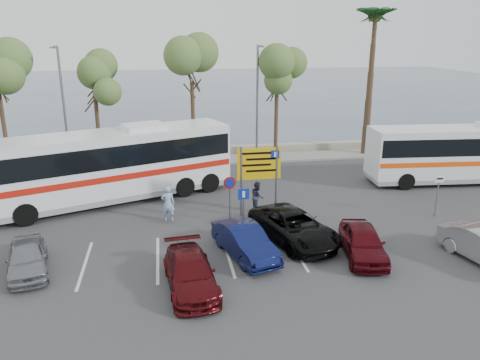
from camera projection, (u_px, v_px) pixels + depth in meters
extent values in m
plane|color=#363739|center=(251.00, 242.00, 20.83)|extent=(120.00, 120.00, 0.00)
cube|color=gray|center=(215.00, 160.00, 33.98)|extent=(44.00, 2.40, 0.15)
cube|color=#A09280|center=(212.00, 151.00, 35.79)|extent=(48.00, 0.80, 0.60)
plane|color=#384759|center=(183.00, 89.00, 77.28)|extent=(140.00, 140.00, 0.00)
cylinder|color=#382619|center=(4.00, 129.00, 30.96)|extent=(0.28, 0.28, 5.32)
cylinder|color=#382619|center=(98.00, 128.00, 31.94)|extent=(0.28, 0.28, 5.04)
cylinder|color=#382619|center=(193.00, 122.00, 32.88)|extent=(0.28, 0.28, 5.60)
cylinder|color=#382619|center=(276.00, 122.00, 33.89)|extent=(0.28, 0.28, 5.18)
cylinder|color=#382619|center=(370.00, 87.00, 34.26)|extent=(0.48, 0.48, 10.00)
cylinder|color=slate|center=(64.00, 108.00, 30.81)|extent=(0.16, 0.16, 8.00)
cylinder|color=slate|center=(56.00, 46.00, 29.20)|extent=(0.12, 0.90, 0.12)
cube|color=slate|center=(54.00, 47.00, 28.75)|extent=(0.45, 0.25, 0.12)
cylinder|color=slate|center=(257.00, 104.00, 32.85)|extent=(0.16, 0.16, 8.00)
cylinder|color=slate|center=(259.00, 46.00, 31.24)|extent=(0.12, 0.90, 0.12)
cube|color=slate|center=(261.00, 46.00, 30.79)|extent=(0.45, 0.25, 0.12)
cylinder|color=slate|center=(241.00, 182.00, 23.32)|extent=(0.12, 0.12, 3.60)
cylinder|color=slate|center=(276.00, 180.00, 23.60)|extent=(0.12, 0.12, 3.60)
cube|color=#E3AD0B|center=(259.00, 164.00, 23.19)|extent=(2.20, 0.06, 1.60)
cube|color=#0C2699|center=(275.00, 154.00, 23.14)|extent=(0.42, 0.01, 0.42)
cylinder|color=slate|center=(230.00, 201.00, 22.66)|extent=(0.07, 0.07, 2.20)
cylinder|color=#B20C0C|center=(230.00, 183.00, 22.35)|extent=(0.60, 0.03, 0.60)
cylinder|color=slate|center=(243.00, 213.00, 21.22)|extent=(0.07, 0.07, 2.20)
cube|color=#0C2699|center=(244.00, 194.00, 20.93)|extent=(0.50, 0.03, 0.50)
cylinder|color=slate|center=(437.00, 196.00, 23.45)|extent=(0.07, 0.07, 2.20)
cube|color=white|center=(440.00, 179.00, 23.16)|extent=(0.50, 0.03, 0.40)
cube|color=white|center=(111.00, 162.00, 25.26)|extent=(13.35, 7.37, 3.25)
cube|color=black|center=(110.00, 152.00, 25.08)|extent=(13.12, 7.32, 1.16)
cube|color=#B4190D|center=(112.00, 171.00, 25.41)|extent=(13.24, 7.35, 0.33)
cube|color=gray|center=(113.00, 191.00, 25.74)|extent=(13.22, 7.30, 0.61)
cube|color=white|center=(108.00, 130.00, 24.73)|extent=(2.69, 2.44, 0.26)
cube|color=white|center=(466.00, 151.00, 28.65)|extent=(11.97, 3.40, 2.90)
cube|color=black|center=(467.00, 143.00, 28.49)|extent=(11.73, 3.42, 1.03)
cube|color=#EC490D|center=(464.00, 158.00, 28.79)|extent=(11.85, 3.42, 0.30)
cube|color=gray|center=(462.00, 174.00, 29.08)|extent=(11.85, 3.36, 0.54)
cube|color=white|center=(469.00, 126.00, 28.18)|extent=(2.08, 1.72, 0.24)
imported|color=gray|center=(27.00, 258.00, 18.03)|extent=(2.25, 3.84, 1.23)
imported|color=#0F1546|center=(245.00, 242.00, 19.33)|extent=(2.49, 4.20, 1.31)
imported|color=#4E0D11|center=(190.00, 273.00, 16.90)|extent=(2.06, 4.29, 1.21)
imported|color=#4B0A11|center=(363.00, 242.00, 19.29)|extent=(2.26, 4.08, 1.32)
imported|color=black|center=(294.00, 227.00, 20.74)|extent=(3.70, 5.41, 1.37)
imported|color=#8FB1D0|center=(168.00, 203.00, 22.95)|extent=(0.69, 0.48, 1.80)
imported|color=#363851|center=(257.00, 196.00, 24.27)|extent=(0.65, 0.81, 1.59)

